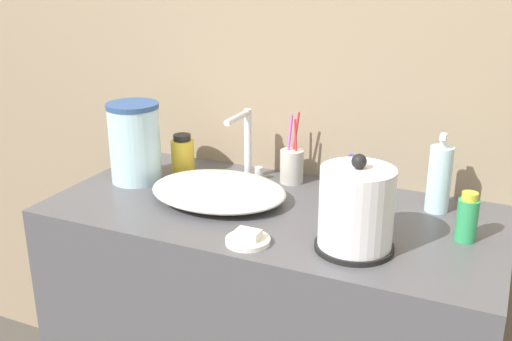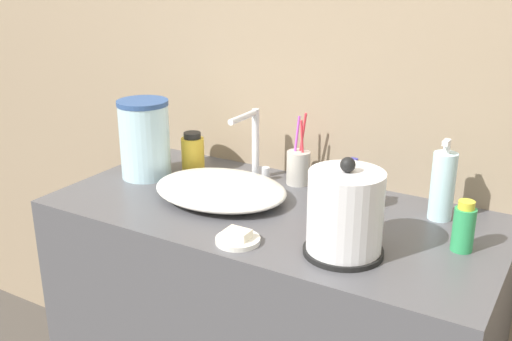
% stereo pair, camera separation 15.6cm
% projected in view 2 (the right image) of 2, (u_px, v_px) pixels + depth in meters
% --- Properties ---
extents(wall_back, '(6.00, 0.04, 2.60)m').
position_uv_depth(wall_back, '(325.00, 40.00, 1.68)').
color(wall_back, gray).
rests_on(wall_back, ground_plane).
extents(sink_basin, '(0.38, 0.30, 0.05)m').
position_uv_depth(sink_basin, '(221.00, 189.00, 1.64)').
color(sink_basin, silver).
rests_on(sink_basin, vanity_counter).
extents(faucet, '(0.06, 0.15, 0.21)m').
position_uv_depth(faucet, '(254.00, 142.00, 1.74)').
color(faucet, silver).
rests_on(faucet, vanity_counter).
extents(electric_kettle, '(0.18, 0.18, 0.23)m').
position_uv_depth(electric_kettle, '(345.00, 216.00, 1.31)').
color(electric_kettle, black).
rests_on(electric_kettle, vanity_counter).
extents(toothbrush_cup, '(0.07, 0.07, 0.21)m').
position_uv_depth(toothbrush_cup, '(298.00, 167.00, 1.74)').
color(toothbrush_cup, '#B7B2A8').
rests_on(toothbrush_cup, vanity_counter).
extents(lotion_bottle, '(0.07, 0.07, 0.14)m').
position_uv_depth(lotion_bottle, '(352.00, 190.00, 1.56)').
color(lotion_bottle, '#3370B7').
rests_on(lotion_bottle, vanity_counter).
extents(shampoo_bottle, '(0.05, 0.05, 0.12)m').
position_uv_depth(shampoo_bottle, '(464.00, 227.00, 1.34)').
color(shampoo_bottle, '#2D9956').
rests_on(shampoo_bottle, vanity_counter).
extents(mouthwash_bottle, '(0.07, 0.07, 0.12)m').
position_uv_depth(mouthwash_bottle, '(193.00, 153.00, 1.84)').
color(mouthwash_bottle, gold).
rests_on(mouthwash_bottle, vanity_counter).
extents(hand_cream_bottle, '(0.06, 0.06, 0.21)m').
position_uv_depth(hand_cream_bottle, '(443.00, 185.00, 1.49)').
color(hand_cream_bottle, silver).
rests_on(hand_cream_bottle, vanity_counter).
extents(soap_dish, '(0.11, 0.11, 0.03)m').
position_uv_depth(soap_dish, '(238.00, 238.00, 1.39)').
color(soap_dish, silver).
rests_on(soap_dish, vanity_counter).
extents(water_pitcher, '(0.15, 0.15, 0.23)m').
position_uv_depth(water_pitcher, '(145.00, 139.00, 1.78)').
color(water_pitcher, '#B2DBEA').
rests_on(water_pitcher, vanity_counter).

